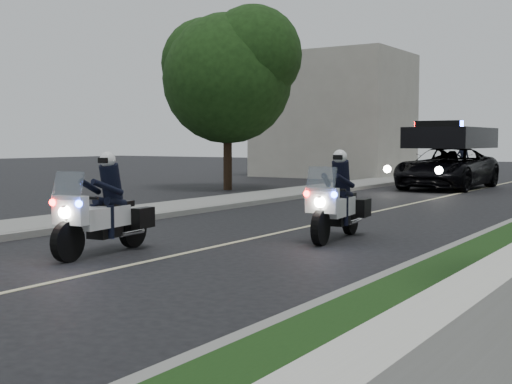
% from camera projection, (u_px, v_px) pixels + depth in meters
% --- Properties ---
extents(ground, '(120.00, 120.00, 0.00)m').
position_uv_depth(ground, '(188.00, 253.00, 12.59)').
color(ground, black).
rests_on(ground, ground).
extents(curb_left, '(0.20, 60.00, 0.15)m').
position_uv_depth(curb_left, '(278.00, 199.00, 23.18)').
color(curb_left, gray).
rests_on(curb_left, ground).
extents(sidewalk_left, '(2.00, 60.00, 0.16)m').
position_uv_depth(sidewalk_left, '(251.00, 198.00, 23.78)').
color(sidewalk_left, gray).
rests_on(sidewalk_left, ground).
extents(building_far, '(8.00, 6.00, 7.00)m').
position_uv_depth(building_far, '(334.00, 116.00, 39.51)').
color(building_far, '#A8A396').
rests_on(building_far, ground).
extents(lane_marking, '(0.12, 50.00, 0.01)m').
position_uv_depth(lane_marking, '(393.00, 208.00, 20.96)').
color(lane_marking, '#BFB78C').
rests_on(lane_marking, ground).
extents(police_moto_left, '(1.01, 2.27, 1.87)m').
position_uv_depth(police_moto_left, '(104.00, 254.00, 12.45)').
color(police_moto_left, silver).
rests_on(police_moto_left, ground).
extents(police_moto_right, '(1.02, 2.29, 1.88)m').
position_uv_depth(police_moto_right, '(337.00, 239.00, 14.29)').
color(police_moto_right, silver).
rests_on(police_moto_right, ground).
extents(police_suv, '(3.10, 6.43, 3.09)m').
position_uv_depth(police_suv, '(447.00, 189.00, 29.42)').
color(police_suv, black).
rests_on(police_suv, ground).
extents(bicycle, '(0.71, 1.83, 0.95)m').
position_uv_depth(bicycle, '(463.00, 182.00, 34.40)').
color(bicycle, black).
rests_on(bicycle, ground).
extents(cyclist, '(0.64, 0.43, 1.76)m').
position_uv_depth(cyclist, '(463.00, 182.00, 34.40)').
color(cyclist, black).
rests_on(cyclist, ground).
extents(tree_left_near, '(6.37, 6.37, 8.99)m').
position_uv_depth(tree_left_near, '(228.00, 190.00, 28.75)').
color(tree_left_near, '#1E4216').
rests_on(tree_left_near, ground).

